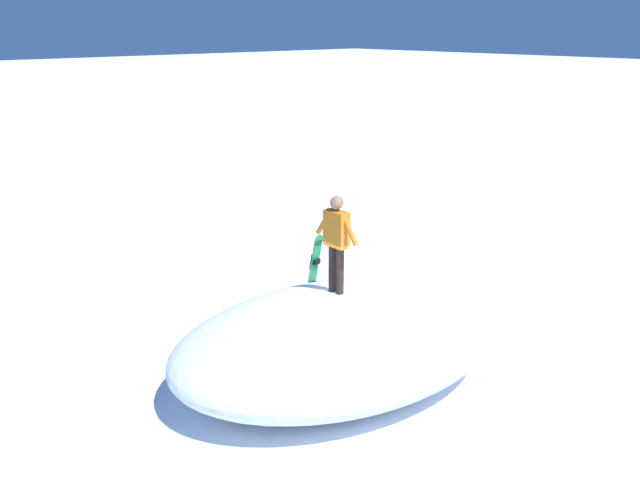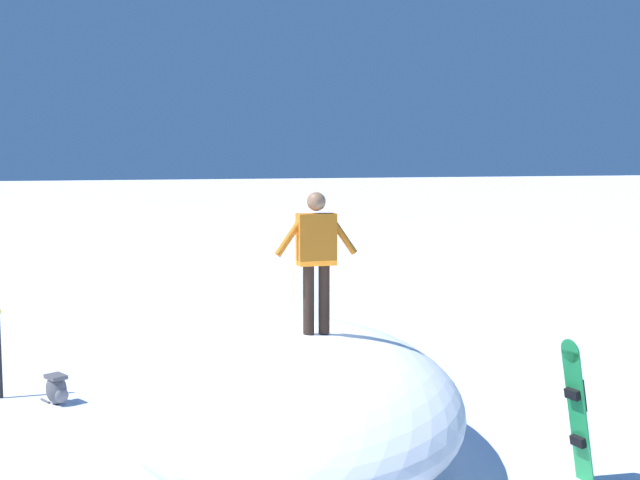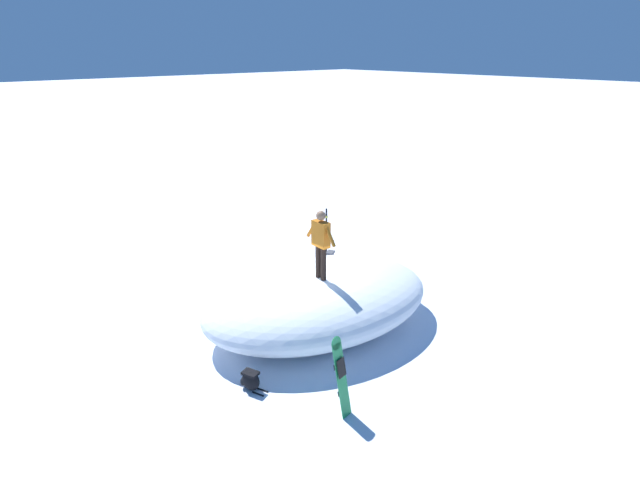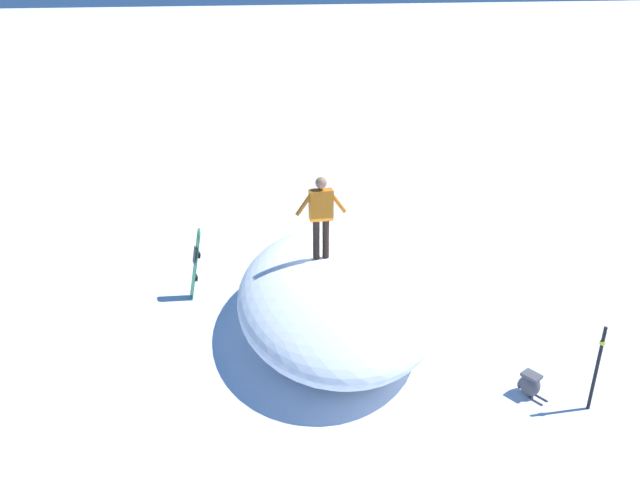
% 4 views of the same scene
% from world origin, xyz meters
% --- Properties ---
extents(ground, '(240.00, 240.00, 0.00)m').
position_xyz_m(ground, '(0.00, 0.00, 0.00)').
color(ground, white).
extents(snow_mound, '(6.95, 5.29, 1.58)m').
position_xyz_m(snow_mound, '(0.48, -0.56, 0.79)').
color(snow_mound, white).
rests_on(snow_mound, ground).
extents(snowboarder_standing, '(0.23, 1.06, 1.76)m').
position_xyz_m(snowboarder_standing, '(0.29, -0.87, 2.60)').
color(snowboarder_standing, black).
rests_on(snowboarder_standing, snow_mound).
extents(snowboard_primary_upright, '(0.33, 0.38, 1.73)m').
position_xyz_m(snowboard_primary_upright, '(-1.49, -3.43, 0.89)').
color(snowboard_primary_upright, '#1E8C47').
rests_on(snowboard_primary_upright, ground).
extents(backpack_near, '(0.60, 0.46, 0.46)m').
position_xyz_m(backpack_near, '(3.54, 2.26, 0.24)').
color(backpack_near, '#4C4C51').
rests_on(backpack_near, ground).
extents(backpack_far, '(0.42, 0.66, 0.46)m').
position_xyz_m(backpack_far, '(-2.42, -1.59, 0.23)').
color(backpack_far, black).
rests_on(backpack_far, ground).
extents(trail_marker_pole, '(0.10, 0.10, 1.68)m').
position_xyz_m(trail_marker_pole, '(4.13, 3.09, 0.88)').
color(trail_marker_pole, black).
rests_on(trail_marker_pole, ground).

